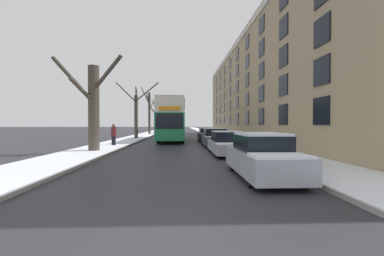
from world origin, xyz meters
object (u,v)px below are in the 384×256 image
bare_tree_left_0 (93,105)px  bare_tree_left_3 (157,116)px  bare_tree_left_1 (136,112)px  pedestrian_left_sidewalk (114,134)px  parked_car_1 (227,144)px  bare_tree_left_2 (149,111)px  parked_car_3 (207,135)px  double_decker_bus (172,118)px  oncoming_van (167,126)px  parked_car_0 (262,157)px  parked_car_2 (215,138)px

bare_tree_left_0 → bare_tree_left_3: bare_tree_left_3 is taller
bare_tree_left_1 → pedestrian_left_sidewalk: (0.01, -10.09, -2.18)m
bare_tree_left_0 → bare_tree_left_3: (0.21, 39.43, 0.62)m
bare_tree_left_3 → parked_car_1: bare_tree_left_3 is taller
bare_tree_left_2 → parked_car_3: bearing=-64.5°
double_decker_bus → parked_car_3: (3.65, -1.17, -1.75)m
double_decker_bus → parked_car_1: size_ratio=2.47×
parked_car_1 → oncoming_van: 32.34m
oncoming_van → bare_tree_left_0: bearing=-95.4°
parked_car_0 → pedestrian_left_sidewalk: pedestrian_left_sidewalk is taller
parked_car_0 → parked_car_1: parked_car_0 is taller
parked_car_0 → oncoming_van: (-5.18, 38.39, 0.64)m
bare_tree_left_1 → oncoming_van: bare_tree_left_1 is taller
parked_car_0 → bare_tree_left_2: bearing=103.0°
bare_tree_left_3 → parked_car_0: bearing=-80.5°
parked_car_0 → pedestrian_left_sidewalk: 13.98m
oncoming_van → parked_car_3: bearing=-76.0°
bare_tree_left_0 → bare_tree_left_2: 26.66m
bare_tree_left_2 → double_decker_bus: (4.24, -15.37, -1.50)m
bare_tree_left_3 → double_decker_bus: 28.49m
double_decker_bus → pedestrian_left_sidewalk: double_decker_bus is taller
bare_tree_left_3 → parked_car_2: 36.19m
double_decker_bus → parked_car_1: (3.65, -12.32, -1.76)m
parked_car_3 → pedestrian_left_sidewalk: 9.94m
bare_tree_left_3 → parked_car_0: size_ratio=1.58×
parked_car_1 → oncoming_van: bearing=99.2°
bare_tree_left_3 → parked_car_0: 47.69m
parked_car_0 → parked_car_1: bearing=90.0°
parked_car_2 → parked_car_3: bearing=90.0°
bare_tree_left_1 → pedestrian_left_sidewalk: bearing=-89.9°
double_decker_bus → parked_car_3: double_decker_bus is taller
bare_tree_left_3 → pedestrian_left_sidewalk: size_ratio=3.67×
parked_car_0 → parked_car_1: size_ratio=0.92×
parked_car_2 → pedestrian_left_sidewalk: bearing=-178.6°
bare_tree_left_3 → parked_car_3: bare_tree_left_3 is taller
parked_car_1 → oncoming_van: size_ratio=0.89×
bare_tree_left_3 → parked_car_1: size_ratio=1.45×
bare_tree_left_3 → oncoming_van: bearing=-72.6°
pedestrian_left_sidewalk → parked_car_2: bearing=30.2°
bare_tree_left_2 → parked_car_0: size_ratio=1.83×
bare_tree_left_2 → bare_tree_left_3: bearing=89.8°
bare_tree_left_0 → parked_car_3: bare_tree_left_0 is taller
bare_tree_left_1 → parked_car_3: bare_tree_left_1 is taller
double_decker_bus → parked_car_3: 4.22m
parked_car_3 → oncoming_van: bearing=104.0°
parked_car_2 → oncoming_van: 27.15m
bare_tree_left_1 → parked_car_3: (7.88, -4.02, -2.53)m
bare_tree_left_0 → bare_tree_left_2: (0.18, 26.64, 0.95)m
double_decker_bus → oncoming_van: bearing=94.5°
bare_tree_left_0 → parked_car_3: size_ratio=1.40×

